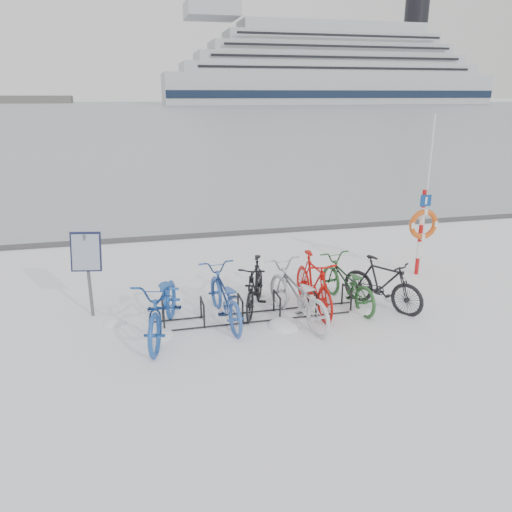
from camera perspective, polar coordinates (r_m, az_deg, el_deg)
ground at (r=9.66m, az=0.32°, el=-7.00°), size 900.00×900.00×0.00m
ice_sheet at (r=163.56m, az=-13.30°, el=16.12°), size 400.00×298.00×0.02m
quay_edge at (r=15.10m, az=-5.04°, el=2.44°), size 400.00×0.25×0.10m
bike_rack at (r=9.58m, az=0.32°, el=-6.02°), size 4.00×0.48×0.46m
info_board at (r=9.79m, az=-18.81°, el=-0.08°), size 0.59×0.32×1.67m
lifebuoy_station at (r=12.10m, az=18.55°, el=3.46°), size 0.71×0.22×3.68m
cruise_ferry at (r=230.89m, az=8.24°, el=19.99°), size 142.91×26.94×46.96m
bike_0 at (r=8.93m, az=-10.53°, el=-5.34°), size 1.31×2.37×1.18m
bike_1 at (r=9.35m, az=-3.65°, el=-4.39°), size 0.90×2.06×1.05m
bike_2 at (r=9.79m, az=-0.14°, el=-3.24°), size 1.16×1.83×1.07m
bike_3 at (r=9.35m, az=4.73°, el=-4.21°), size 1.19×2.24×1.12m
bike_4 at (r=9.83m, az=6.62°, el=-2.98°), size 0.59×1.95×1.16m
bike_5 at (r=10.22m, az=10.36°, el=-2.81°), size 0.97×2.00×1.01m
bike_6 at (r=10.21m, az=14.27°, el=-2.92°), size 1.39×1.76×1.07m
snow_drifts at (r=9.69m, az=1.42°, el=-6.92°), size 6.17×1.63×0.22m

